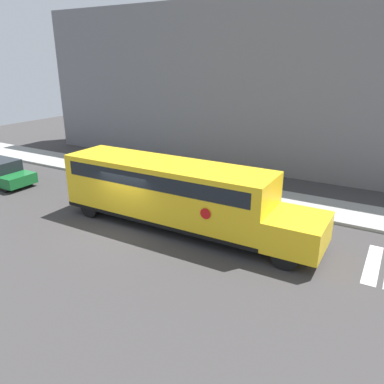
{
  "coord_description": "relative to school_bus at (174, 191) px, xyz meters",
  "views": [
    {
      "loc": [
        10.26,
        -11.97,
        7.23
      ],
      "look_at": [
        2.43,
        1.61,
        1.63
      ],
      "focal_mm": 35.0,
      "sensor_mm": 36.0,
      "label": 1
    }
  ],
  "objects": [
    {
      "name": "sidewalk_strip",
      "position": [
        -1.82,
        5.39,
        -1.63
      ],
      "size": [
        44.0,
        3.0,
        0.15
      ],
      "color": "#9E9E99",
      "rests_on": "ground"
    },
    {
      "name": "building_backdrop",
      "position": [
        -1.82,
        11.89,
        3.72
      ],
      "size": [
        32.0,
        4.0,
        10.84
      ],
      "color": "slate",
      "rests_on": "ground"
    },
    {
      "name": "ground_plane",
      "position": [
        -1.82,
        -1.11,
        -1.7
      ],
      "size": [
        60.0,
        60.0,
        0.0
      ],
      "primitive_type": "plane",
      "color": "#3A3838"
    },
    {
      "name": "school_bus",
      "position": [
        0.0,
        0.0,
        0.0
      ],
      "size": [
        11.91,
        2.57,
        2.96
      ],
      "color": "yellow",
      "rests_on": "ground"
    },
    {
      "name": "parked_car",
      "position": [
        -12.33,
        -0.11,
        -0.96
      ],
      "size": [
        4.01,
        1.87,
        1.51
      ],
      "color": "#196B2D",
      "rests_on": "ground"
    }
  ]
}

